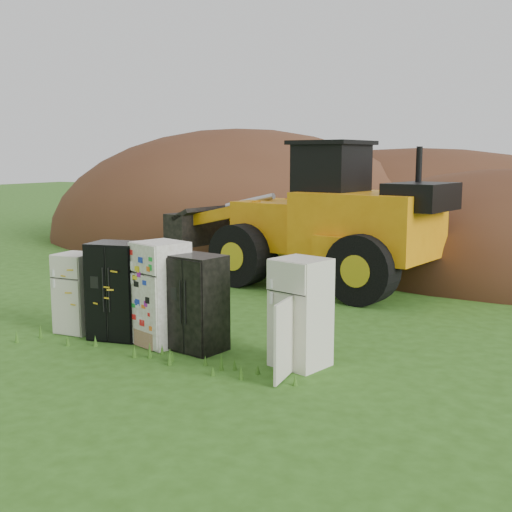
{
  "coord_description": "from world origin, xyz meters",
  "views": [
    {
      "loc": [
        6.24,
        -9.46,
        3.41
      ],
      "look_at": [
        0.48,
        2.0,
        1.44
      ],
      "focal_mm": 45.0,
      "sensor_mm": 36.0,
      "label": 1
    }
  ],
  "objects_px": {
    "fridge_open_door": "(301,313)",
    "wheel_loader": "(300,213)",
    "fridge_sticker": "(161,293)",
    "fridge_black_side": "(117,290)",
    "fridge_dark_mid": "(198,303)",
    "fridge_leftmost": "(77,293)"
  },
  "relations": [
    {
      "from": "fridge_open_door",
      "to": "wheel_loader",
      "type": "distance_m",
      "value": 7.1
    },
    {
      "from": "fridge_black_side",
      "to": "fridge_dark_mid",
      "type": "relative_size",
      "value": 1.07
    },
    {
      "from": "fridge_sticker",
      "to": "fridge_open_door",
      "type": "relative_size",
      "value": 1.06
    },
    {
      "from": "fridge_leftmost",
      "to": "fridge_black_side",
      "type": "relative_size",
      "value": 0.85
    },
    {
      "from": "fridge_dark_mid",
      "to": "wheel_loader",
      "type": "relative_size",
      "value": 0.22
    },
    {
      "from": "fridge_leftmost",
      "to": "fridge_dark_mid",
      "type": "bearing_deg",
      "value": -2.18
    },
    {
      "from": "fridge_sticker",
      "to": "fridge_dark_mid",
      "type": "bearing_deg",
      "value": 17.54
    },
    {
      "from": "fridge_dark_mid",
      "to": "fridge_leftmost",
      "type": "bearing_deg",
      "value": -167.95
    },
    {
      "from": "fridge_black_side",
      "to": "fridge_dark_mid",
      "type": "height_order",
      "value": "fridge_black_side"
    },
    {
      "from": "fridge_sticker",
      "to": "fridge_black_side",
      "type": "bearing_deg",
      "value": -159.14
    },
    {
      "from": "fridge_leftmost",
      "to": "wheel_loader",
      "type": "bearing_deg",
      "value": 70.19
    },
    {
      "from": "fridge_black_side",
      "to": "fridge_leftmost",
      "type": "bearing_deg",
      "value": 171.0
    },
    {
      "from": "fridge_sticker",
      "to": "fridge_open_door",
      "type": "height_order",
      "value": "fridge_sticker"
    },
    {
      "from": "fridge_leftmost",
      "to": "fridge_sticker",
      "type": "distance_m",
      "value": 1.99
    },
    {
      "from": "fridge_black_side",
      "to": "wheel_loader",
      "type": "bearing_deg",
      "value": 70.98
    },
    {
      "from": "fridge_open_door",
      "to": "wheel_loader",
      "type": "relative_size",
      "value": 0.23
    },
    {
      "from": "fridge_sticker",
      "to": "wheel_loader",
      "type": "height_order",
      "value": "wheel_loader"
    },
    {
      "from": "fridge_sticker",
      "to": "wheel_loader",
      "type": "bearing_deg",
      "value": 108.98
    },
    {
      "from": "fridge_sticker",
      "to": "wheel_loader",
      "type": "distance_m",
      "value": 6.53
    },
    {
      "from": "fridge_black_side",
      "to": "wheel_loader",
      "type": "distance_m",
      "value": 6.64
    },
    {
      "from": "fridge_black_side",
      "to": "wheel_loader",
      "type": "height_order",
      "value": "wheel_loader"
    },
    {
      "from": "fridge_open_door",
      "to": "fridge_leftmost",
      "type": "bearing_deg",
      "value": -164.05
    }
  ]
}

